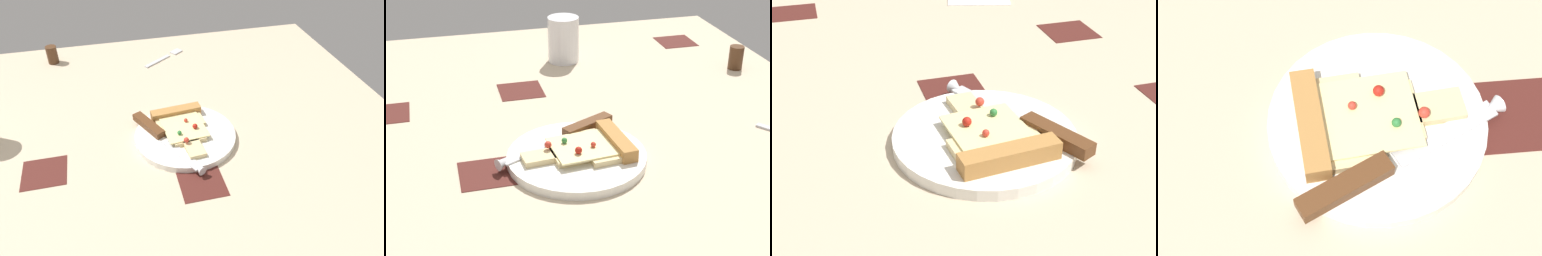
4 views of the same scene
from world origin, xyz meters
TOP-DOWN VIEW (x-y plane):
  - ground_plane at (-0.01, 0.02)cm, footprint 125.89×125.89cm
  - plate at (7.43, -8.25)cm, footprint 22.94×22.94cm
  - pizza_slice at (9.99, -8.01)cm, footprint 18.04×12.19cm
  - knife at (7.35, -2.54)cm, footprint 22.49×12.42cm

SIDE VIEW (x-z plane):
  - ground_plane at x=-0.01cm, z-range -3.00..0.00cm
  - plate at x=7.43cm, z-range 0.00..1.49cm
  - knife at x=7.35cm, z-range 0.87..3.32cm
  - pizza_slice at x=9.99cm, z-range 1.04..3.52cm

